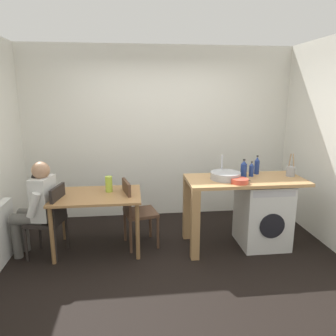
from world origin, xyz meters
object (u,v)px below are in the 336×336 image
at_px(seated_person, 37,204).
at_px(utensil_crock, 291,171).
at_px(bottle_clear_small, 257,166).
at_px(mixing_bowl, 240,181).
at_px(vase, 109,184).
at_px(dining_table, 97,202).
at_px(bottle_squat_brown, 251,170).
at_px(chair_opposite, 135,209).
at_px(bottle_tall_green, 244,169).
at_px(washing_machine, 262,214).
at_px(chair_person_seat, 51,217).

relative_size(seated_person, utensil_crock, 4.01).
bearing_deg(bottle_clear_small, mixing_bowl, -132.54).
bearing_deg(utensil_crock, vase, 176.03).
height_order(dining_table, seated_person, seated_person).
relative_size(bottle_clear_small, vase, 1.25).
xyz_separation_m(bottle_squat_brown, utensil_crock, (0.52, -0.05, -0.02)).
bearing_deg(bottle_squat_brown, chair_opposite, 178.19).
bearing_deg(bottle_squat_brown, bottle_tall_green, -174.68).
xyz_separation_m(washing_machine, vase, (-2.00, 0.22, 0.41)).
bearing_deg(bottle_clear_small, bottle_squat_brown, -137.11).
distance_m(dining_table, washing_machine, 2.16).
distance_m(bottle_squat_brown, mixing_bowl, 0.40).
distance_m(bottle_clear_small, utensil_crock, 0.43).
bearing_deg(dining_table, seated_person, -173.22).
xyz_separation_m(dining_table, vase, (0.15, 0.10, 0.20)).
relative_size(washing_machine, bottle_tall_green, 3.67).
xyz_separation_m(chair_person_seat, mixing_bowl, (2.29, -0.20, 0.44)).
bearing_deg(seated_person, bottle_tall_green, -77.92).
bearing_deg(seated_person, bottle_squat_brown, -77.75).
height_order(washing_machine, utensil_crock, utensil_crock).
xyz_separation_m(washing_machine, bottle_clear_small, (-0.03, 0.21, 0.61)).
bearing_deg(dining_table, washing_machine, -3.10).
xyz_separation_m(bottle_squat_brown, bottle_clear_small, (0.12, 0.11, 0.03)).
bearing_deg(mixing_bowl, chair_person_seat, 175.00).
height_order(chair_person_seat, mixing_bowl, mixing_bowl).
distance_m(bottle_clear_small, mixing_bowl, 0.56).
height_order(bottle_tall_green, mixing_bowl, bottle_tall_green).
relative_size(bottle_clear_small, mixing_bowl, 1.22).
bearing_deg(chair_person_seat, chair_opposite, -71.02).
height_order(bottle_clear_small, mixing_bowl, bottle_clear_small).
xyz_separation_m(washing_machine, bottle_tall_green, (-0.26, 0.09, 0.60)).
bearing_deg(bottle_tall_green, bottle_clear_small, 27.74).
height_order(chair_person_seat, bottle_clear_small, bottle_clear_small).
bearing_deg(seated_person, mixing_bowl, -84.60).
height_order(chair_person_seat, utensil_crock, utensil_crock).
bearing_deg(vase, bottle_tall_green, -4.09).
distance_m(chair_person_seat, chair_opposite, 1.03).
xyz_separation_m(bottle_clear_small, utensil_crock, (0.40, -0.16, -0.05)).
relative_size(bottle_clear_small, utensil_crock, 0.85).
bearing_deg(chair_person_seat, mixing_bowl, -84.22).
bearing_deg(chair_opposite, mixing_bowl, 61.97).
height_order(bottle_clear_small, vase, bottle_clear_small).
bearing_deg(chair_person_seat, utensil_crock, -78.29).
relative_size(chair_opposite, bottle_clear_small, 3.52).
distance_m(bottle_squat_brown, bottle_clear_small, 0.16).
bearing_deg(chair_opposite, dining_table, -98.63).
xyz_separation_m(chair_opposite, mixing_bowl, (1.27, -0.35, 0.44)).
relative_size(chair_person_seat, seated_person, 0.75).
relative_size(dining_table, bottle_squat_brown, 5.51).
xyz_separation_m(bottle_tall_green, bottle_clear_small, (0.23, 0.12, 0.01)).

